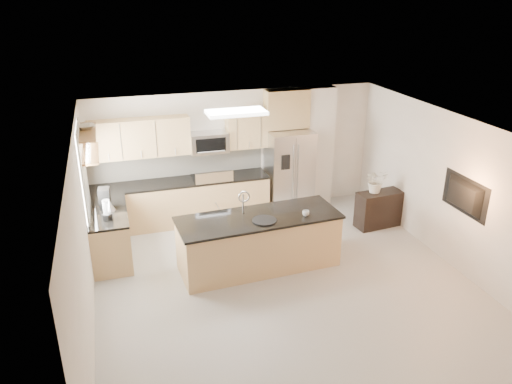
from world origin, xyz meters
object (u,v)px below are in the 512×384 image
object	(u,v)px
microwave	(209,142)
refrigerator	(289,172)
coffee_maker	(105,199)
television	(461,196)
platter	(264,220)
bowl	(86,126)
credenza	(379,209)
kettle	(110,205)
cup	(306,213)
island	(259,242)
flower_vase	(377,175)
blender	(107,211)
range	(212,198)

from	to	relation	value
microwave	refrigerator	size ratio (longest dim) A/B	0.43
coffee_maker	television	xyz separation A→B (m)	(5.60, -2.20, 0.26)
platter	bowl	world-z (taller)	bowl
refrigerator	credenza	world-z (taller)	refrigerator
microwave	bowl	world-z (taller)	bowl
refrigerator	credenza	xyz separation A→B (m)	(1.48, -1.25, -0.52)
credenza	kettle	bearing A→B (deg)	171.65
kettle	television	bearing A→B (deg)	-20.36
cup	platter	xyz separation A→B (m)	(-0.73, 0.01, -0.04)
cup	kettle	distance (m)	3.39
refrigerator	kettle	world-z (taller)	refrigerator
microwave	island	distance (m)	2.54
credenza	bowl	world-z (taller)	bowl
cup	kettle	bearing A→B (deg)	158.40
bowl	flower_vase	size ratio (longest dim) A/B	0.53
cup	blender	distance (m)	3.32
refrigerator	platter	bearing A→B (deg)	-119.25
range	kettle	xyz separation A→B (m)	(-2.02, -1.07, 0.55)
platter	coffee_maker	bearing A→B (deg)	150.84
bowl	platter	bearing A→B (deg)	-28.81
kettle	bowl	distance (m)	1.40
cup	bowl	bearing A→B (deg)	156.59
coffee_maker	television	size ratio (longest dim) A/B	0.34
microwave	platter	world-z (taller)	microwave
coffee_maker	credenza	bearing A→B (deg)	-4.17
credenza	coffee_maker	world-z (taller)	coffee_maker
credenza	bowl	bearing A→B (deg)	169.49
refrigerator	platter	world-z (taller)	refrigerator
platter	coffee_maker	world-z (taller)	coffee_maker
cup	flower_vase	bearing A→B (deg)	28.75
range	island	size ratio (longest dim) A/B	0.41
refrigerator	flower_vase	world-z (taller)	refrigerator
range	flower_vase	size ratio (longest dim) A/B	1.57
range	platter	world-z (taller)	range
credenza	cup	distance (m)	2.35
microwave	kettle	size ratio (longest dim) A/B	3.25
cup	coffee_maker	xyz separation A→B (m)	(-3.22, 1.39, 0.09)
cup	flower_vase	size ratio (longest dim) A/B	0.16
refrigerator	flower_vase	xyz separation A→B (m)	(1.38, -1.21, 0.21)
kettle	refrigerator	bearing A→B (deg)	15.48
microwave	blender	world-z (taller)	microwave
microwave	refrigerator	bearing A→B (deg)	-5.86
range	flower_vase	distance (m)	3.35
microwave	refrigerator	distance (m)	1.82
range	microwave	distance (m)	1.16
platter	credenza	bearing A→B (deg)	20.10
island	credenza	world-z (taller)	island
refrigerator	island	bearing A→B (deg)	-122.19
microwave	bowl	bearing A→B (deg)	-156.53
island	coffee_maker	size ratio (longest dim) A/B	7.77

